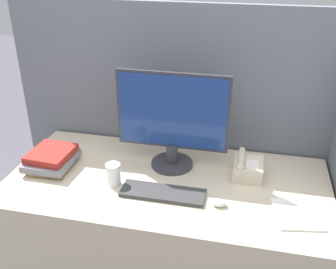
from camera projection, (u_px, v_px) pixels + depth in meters
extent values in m
cube|color=slate|center=(183.00, 133.00, 2.44)|extent=(2.09, 0.04, 1.57)
cube|color=beige|center=(167.00, 233.00, 2.24)|extent=(1.69, 0.82, 0.73)
cylinder|color=#333338|center=(172.00, 163.00, 2.21)|extent=(0.23, 0.23, 0.02)
cylinder|color=#333338|center=(172.00, 154.00, 2.18)|extent=(0.07, 0.07, 0.11)
cube|color=#333338|center=(172.00, 111.00, 2.07)|extent=(0.61, 0.02, 0.43)
cube|color=navy|center=(172.00, 112.00, 2.06)|extent=(0.58, 0.01, 0.40)
cube|color=#333333|center=(163.00, 193.00, 1.95)|extent=(0.42, 0.13, 0.02)
ellipsoid|color=silver|center=(219.00, 203.00, 1.87)|extent=(0.07, 0.05, 0.03)
cylinder|color=white|center=(113.00, 175.00, 2.01)|extent=(0.07, 0.07, 0.11)
cylinder|color=white|center=(113.00, 165.00, 1.99)|extent=(0.08, 0.08, 0.01)
cube|color=olive|center=(54.00, 164.00, 2.19)|extent=(0.21, 0.27, 0.02)
cube|color=slate|center=(51.00, 160.00, 2.17)|extent=(0.24, 0.27, 0.04)
cube|color=maroon|center=(51.00, 154.00, 2.16)|extent=(0.23, 0.25, 0.04)
cube|color=beige|center=(248.00, 169.00, 2.09)|extent=(0.15, 0.18, 0.09)
cube|color=white|center=(252.00, 164.00, 2.05)|extent=(0.07, 0.08, 0.00)
cylinder|color=beige|center=(241.00, 158.00, 2.07)|extent=(0.04, 0.18, 0.04)
cube|color=white|center=(297.00, 214.00, 1.82)|extent=(0.24, 0.27, 0.01)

